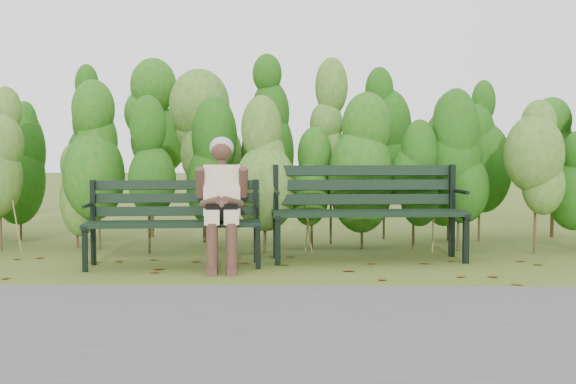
{
  "coord_description": "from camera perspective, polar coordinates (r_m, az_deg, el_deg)",
  "views": [
    {
      "loc": [
        0.12,
        -6.61,
        1.12
      ],
      "look_at": [
        0.0,
        0.35,
        0.75
      ],
      "focal_mm": 42.0,
      "sensor_mm": 36.0,
      "label": 1
    }
  ],
  "objects": [
    {
      "name": "bench_right",
      "position": [
        7.35,
        6.69,
        -0.99
      ],
      "size": [
        2.1,
        0.83,
        1.03
      ],
      "color": "black",
      "rests_on": "ground"
    },
    {
      "name": "seated_woman",
      "position": [
        6.76,
        -5.63,
        -0.2
      ],
      "size": [
        0.55,
        0.8,
        1.32
      ],
      "color": "beige",
      "rests_on": "ground"
    },
    {
      "name": "ground",
      "position": [
        6.71,
        -0.05,
        -6.57
      ],
      "size": [
        80.0,
        80.0,
        0.0
      ],
      "primitive_type": "plane",
      "color": "#455C1B"
    },
    {
      "name": "hedge_band",
      "position": [
        8.48,
        0.18,
        3.96
      ],
      "size": [
        11.04,
        1.67,
        2.42
      ],
      "color": "#47381E",
      "rests_on": "ground"
    },
    {
      "name": "leaf_litter",
      "position": [
        6.45,
        -1.28,
        -6.93
      ],
      "size": [
        5.8,
        2.28,
        0.01
      ],
      "color": "brown",
      "rests_on": "ground"
    },
    {
      "name": "footpath",
      "position": [
        4.55,
        -0.59,
        -11.11
      ],
      "size": [
        60.0,
        2.5,
        0.01
      ],
      "primitive_type": "cube",
      "color": "#474749",
      "rests_on": "ground"
    },
    {
      "name": "bench_left",
      "position": [
        6.98,
        -9.59,
        -1.95
      ],
      "size": [
        1.81,
        0.76,
        0.88
      ],
      "color": "black",
      "rests_on": "ground"
    }
  ]
}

